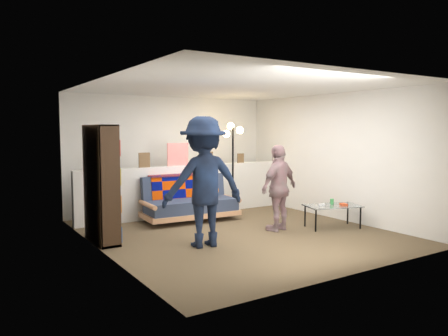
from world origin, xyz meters
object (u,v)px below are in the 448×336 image
object	(u,v)px
coffee_table	(333,207)
person_right	(279,188)
floor_lamp	(232,149)
person_left	(204,182)
bookshelf	(101,188)
futon_sofa	(190,202)

from	to	relation	value
coffee_table	person_right	distance (m)	1.06
floor_lamp	person_left	xyz separation A→B (m)	(-1.83, -2.00, -0.37)
bookshelf	person_left	xyz separation A→B (m)	(1.20, -1.03, 0.12)
person_right	person_left	bearing A→B (deg)	-7.13
person_left	floor_lamp	bearing A→B (deg)	-124.31
coffee_table	person_right	world-z (taller)	person_right
floor_lamp	person_right	xyz separation A→B (m)	(-0.26, -1.82, -0.59)
person_left	person_right	xyz separation A→B (m)	(1.57, 0.18, -0.22)
futon_sofa	person_right	size ratio (longest dim) A/B	1.24
futon_sofa	person_left	bearing A→B (deg)	-111.76
futon_sofa	person_left	size ratio (longest dim) A/B	0.96
futon_sofa	coffee_table	size ratio (longest dim) A/B	1.73
floor_lamp	coffee_table	bearing A→B (deg)	-72.71
bookshelf	floor_lamp	xyz separation A→B (m)	(3.03, 0.97, 0.48)
coffee_table	floor_lamp	xyz separation A→B (m)	(-0.67, 2.16, 0.95)
floor_lamp	person_right	bearing A→B (deg)	-98.09
futon_sofa	person_right	distance (m)	1.82
coffee_table	floor_lamp	size ratio (longest dim) A/B	0.57
coffee_table	person_left	size ratio (longest dim) A/B	0.55
bookshelf	futon_sofa	bearing A→B (deg)	20.41
futon_sofa	person_right	world-z (taller)	person_right
coffee_table	floor_lamp	bearing A→B (deg)	107.29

